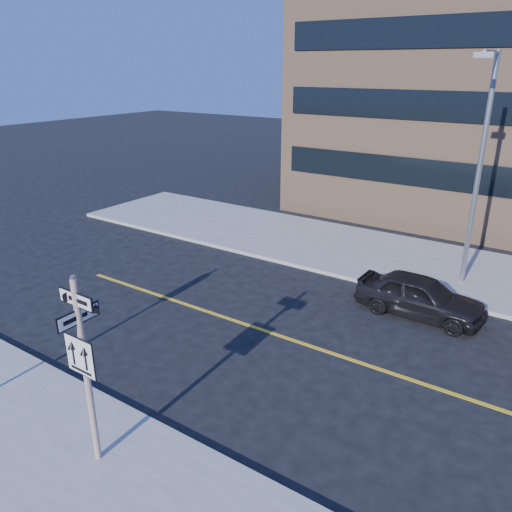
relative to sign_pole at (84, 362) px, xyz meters
The scene contains 5 objects.
ground 3.50m from the sign_pole, 90.00° to the left, with size 120.00×120.00×0.00m, color black.
sign_pole is the anchor object (origin of this frame).
parked_car_a 10.90m from the sign_pole, 71.57° to the left, with size 4.06×1.63×1.38m, color black.
streetlight_a 14.05m from the sign_pole, 73.23° to the left, with size 0.55×2.25×8.00m.
building_brick 28.36m from the sign_pole, 85.84° to the left, with size 18.00×18.00×18.00m, color #A37B5A.
Camera 1 is at (7.22, -7.36, 7.69)m, focal length 35.00 mm.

